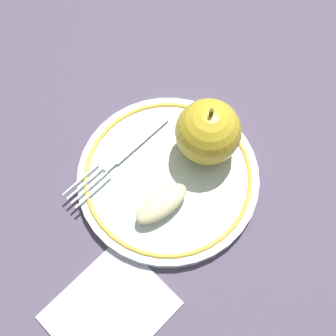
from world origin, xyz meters
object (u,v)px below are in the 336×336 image
Objects in this scene: apple_red_whole at (208,132)px; fork at (122,155)px; apple_slice_front at (161,204)px; napkin_folded at (111,311)px; plate at (168,177)px.

fork is (-0.06, 0.09, -0.04)m from apple_red_whole.
apple_red_whole is 1.26× the size of apple_slice_front.
napkin_folded is at bearing 26.52° from apple_slice_front.
napkin_folded is (-0.17, -0.09, -0.02)m from fork.
apple_slice_front is at bearing -162.04° from plate.
napkin_folded is at bearing 178.92° from apple_red_whole.
fork reaches higher than napkin_folded.
napkin_folded is at bearing 42.80° from fork.
napkin_folded is (-0.18, -0.02, -0.01)m from plate.
plate is 0.07m from fork.
apple_red_whole reaches higher than plate.
apple_red_whole reaches higher than apple_slice_front.
apple_slice_front is (-0.04, -0.01, 0.02)m from plate.
plate reaches higher than napkin_folded.
fork is (-0.00, 0.07, 0.01)m from plate.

